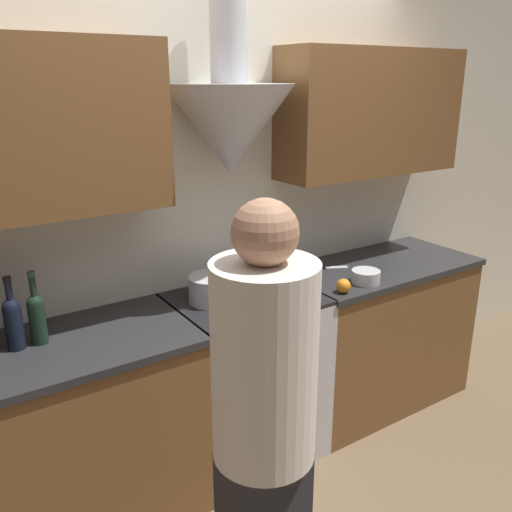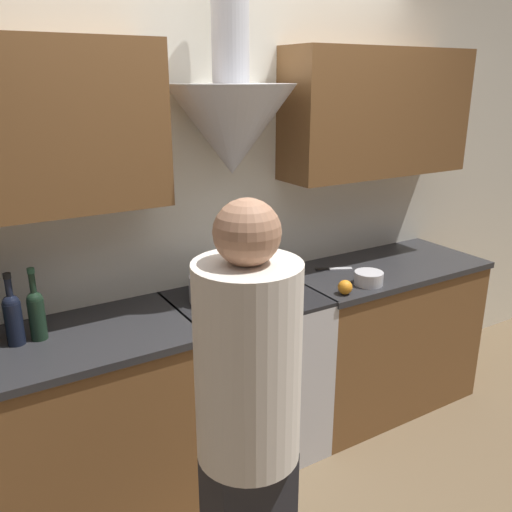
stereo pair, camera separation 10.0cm
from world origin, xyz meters
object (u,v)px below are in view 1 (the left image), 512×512
Objects in this scene: mixing_bowl at (267,282)px; orange_fruit at (343,286)px; wine_bottle_7 at (37,316)px; saucepan at (366,277)px; stove_range at (246,376)px; wine_bottle_6 at (13,320)px; stock_pot at (212,289)px; person_foreground_left at (264,448)px.

orange_fruit is (0.29, -0.28, 0.01)m from mixing_bowl.
saucepan is at bearing -8.60° from wine_bottle_7.
stove_range is 1.23m from wine_bottle_6.
stock_pot is at bearing 163.95° from saucepan.
stock_pot is at bearing 68.19° from person_foreground_left.
mixing_bowl is (1.25, -0.02, -0.09)m from wine_bottle_6.
person_foreground_left is at bearing -67.08° from wine_bottle_6.
orange_fruit is at bearing -24.03° from stock_pot.
mixing_bowl is 1.35m from person_foreground_left.
orange_fruit reaches higher than mixing_bowl.
wine_bottle_7 reaches higher than stock_pot.
person_foreground_left is (-0.61, -1.06, 0.48)m from stove_range.
wine_bottle_6 reaches higher than orange_fruit.
mixing_bowl is at bearing -0.51° from stock_pot.
mixing_bowl is 0.12× the size of person_foreground_left.
stove_range is 4.59× the size of mixing_bowl.
wine_bottle_6 is at bearing 179.28° from mixing_bowl.
saucepan is at bearing 34.44° from person_foreground_left.
stove_range is 1.32m from person_foreground_left.
person_foreground_left reaches higher than orange_fruit.
wine_bottle_7 is (0.09, -0.00, -0.00)m from wine_bottle_6.
mixing_bowl is (1.16, -0.02, -0.09)m from wine_bottle_7.
stove_range is at bearing -165.25° from mixing_bowl.
orange_fruit is (0.46, -0.23, 0.50)m from stove_range.
stove_range is 12.14× the size of orange_fruit.
stock_pot reaches higher than orange_fruit.
person_foreground_left reaches higher than mixing_bowl.
saucepan is at bearing 11.65° from orange_fruit.
wine_bottle_7 is 1.19m from person_foreground_left.
person_foreground_left is (-1.27, -0.87, -0.01)m from saucepan.
person_foreground_left reaches higher than stock_pot.
wine_bottle_7 is 1.38× the size of stock_pot.
wine_bottle_7 reaches higher than saucepan.
mixing_bowl is at bearing -0.72° from wine_bottle_6.
saucepan reaches higher than mixing_bowl.
stove_range is at bearing 163.87° from saucepan.
person_foreground_left is (0.38, -1.12, -0.10)m from wine_bottle_7.
orange_fruit is at bearing -10.70° from wine_bottle_6.
stove_range is at bearing -15.71° from stock_pot.
mixing_bowl is at bearing 136.81° from orange_fruit.
stove_range is at bearing -3.13° from wine_bottle_6.
person_foreground_left reaches higher than stove_range.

